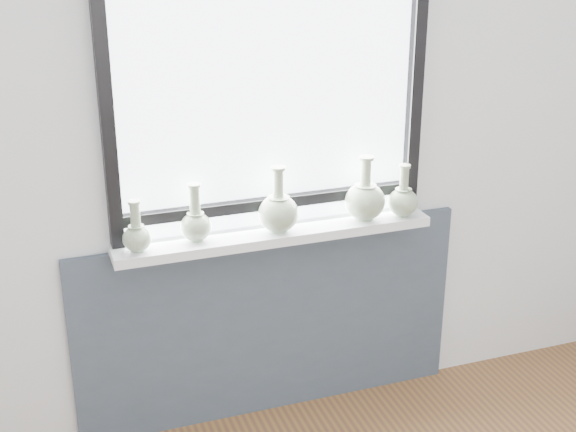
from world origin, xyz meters
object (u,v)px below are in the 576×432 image
object	(u,v)px
vase_b	(196,223)
vase_c	(279,211)
vase_a	(137,235)
vase_d	(365,199)
windowsill	(275,234)
vase_e	(403,200)

from	to	relation	value
vase_b	vase_c	world-z (taller)	vase_c
vase_a	vase_c	distance (m)	0.57
vase_a	vase_d	size ratio (longest dim) A/B	0.75
windowsill	vase_d	world-z (taller)	vase_d
windowsill	vase_c	distance (m)	0.11
vase_c	vase_e	bearing A→B (deg)	-1.17
vase_c	vase_d	bearing A→B (deg)	0.48
vase_a	vase_c	xyz separation A→B (m)	(0.57, 0.01, 0.02)
vase_b	vase_d	size ratio (longest dim) A/B	0.86
windowsill	vase_e	bearing A→B (deg)	-2.73
vase_c	vase_d	xyz separation A→B (m)	(0.38, 0.00, 0.00)
windowsill	vase_c	bearing A→B (deg)	-56.29
windowsill	vase_c	world-z (taller)	vase_c
vase_c	vase_d	distance (m)	0.38
vase_a	vase_b	world-z (taller)	vase_b
vase_d	vase_e	distance (m)	0.17
windowsill	vase_e	distance (m)	0.57
windowsill	vase_d	bearing A→B (deg)	-1.82
vase_c	vase_b	bearing A→B (deg)	176.96
vase_a	vase_c	world-z (taller)	vase_c
vase_a	vase_d	xyz separation A→B (m)	(0.95, 0.01, 0.02)
vase_d	vase_a	bearing A→B (deg)	-179.26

